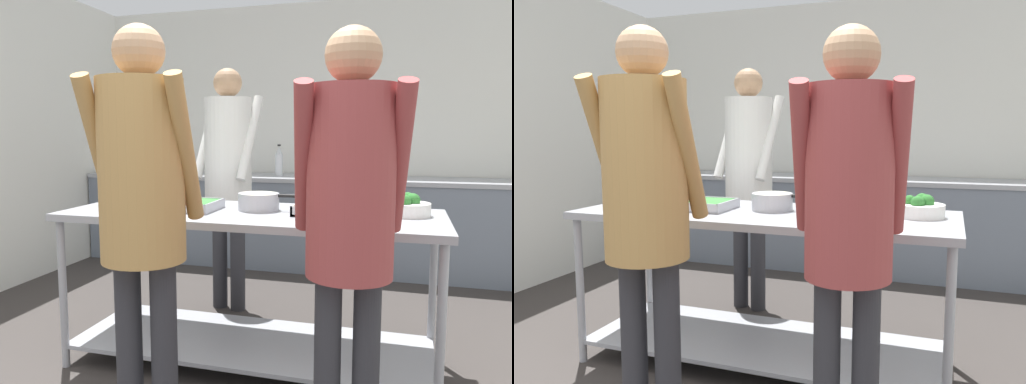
% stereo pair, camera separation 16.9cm
% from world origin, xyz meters
% --- Properties ---
extents(wall_rear, '(4.72, 0.06, 2.65)m').
position_xyz_m(wall_rear, '(0.00, 4.00, 1.32)').
color(wall_rear, silver).
rests_on(wall_rear, ground_plane).
extents(back_counter, '(4.56, 0.65, 0.90)m').
position_xyz_m(back_counter, '(0.00, 3.63, 0.45)').
color(back_counter, slate).
rests_on(back_counter, ground_plane).
extents(serving_counter, '(2.10, 0.80, 0.89)m').
position_xyz_m(serving_counter, '(0.10, 1.44, 0.60)').
color(serving_counter, '#9EA0A8').
rests_on(serving_counter, ground_plane).
extents(plate_stack, '(0.23, 0.23, 0.04)m').
position_xyz_m(plate_stack, '(-0.74, 1.53, 0.91)').
color(plate_stack, white).
rests_on(plate_stack, serving_counter).
extents(serving_tray_vegetables, '(0.49, 0.30, 0.05)m').
position_xyz_m(serving_tray_vegetables, '(-0.34, 1.41, 0.91)').
color(serving_tray_vegetables, '#9EA0A8').
rests_on(serving_tray_vegetables, serving_counter).
extents(sauce_pan, '(0.38, 0.24, 0.10)m').
position_xyz_m(sauce_pan, '(0.13, 1.51, 0.94)').
color(sauce_pan, '#9EA0A8').
rests_on(sauce_pan, serving_counter).
extents(serving_tray_roast, '(0.43, 0.28, 0.05)m').
position_xyz_m(serving_tray_roast, '(0.56, 1.47, 0.91)').
color(serving_tray_roast, '#9EA0A8').
rests_on(serving_tray_roast, serving_counter).
extents(broccoli_bowl, '(0.25, 0.25, 0.12)m').
position_xyz_m(broccoli_bowl, '(0.94, 1.55, 0.94)').
color(broccoli_bowl, silver).
rests_on(broccoli_bowl, serving_counter).
extents(guest_serving_left, '(0.47, 0.38, 1.76)m').
position_xyz_m(guest_serving_left, '(-0.10, 0.60, 1.09)').
color(guest_serving_left, '#2D2D33').
rests_on(guest_serving_left, ground_plane).
extents(guest_serving_right, '(0.47, 0.39, 1.71)m').
position_xyz_m(guest_serving_right, '(0.73, 0.68, 1.07)').
color(guest_serving_right, '#2D2D33').
rests_on(guest_serving_right, ground_plane).
extents(cook_behind_counter, '(0.50, 0.42, 1.79)m').
position_xyz_m(cook_behind_counter, '(-0.33, 2.26, 1.12)').
color(cook_behind_counter, '#2D2D33').
rests_on(cook_behind_counter, ground_plane).
extents(water_bottle, '(0.08, 0.08, 0.31)m').
position_xyz_m(water_bottle, '(-0.27, 3.58, 1.05)').
color(water_bottle, silver).
rests_on(water_bottle, back_counter).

